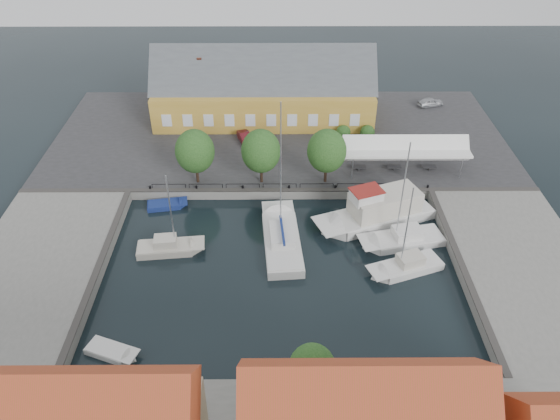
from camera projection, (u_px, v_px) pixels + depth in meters
name	position (u px, v px, depth m)	size (l,w,h in m)	color
ground	(280.00, 261.00, 50.95)	(140.00, 140.00, 0.00)	black
north_quay	(279.00, 138.00, 69.28)	(56.00, 26.00, 1.00)	#2D2D30
west_quay	(36.00, 272.00, 48.94)	(12.00, 24.00, 1.00)	slate
east_quay	(524.00, 270.00, 49.14)	(12.00, 24.00, 1.00)	slate
quay_edge_fittings	(280.00, 221.00, 54.17)	(56.00, 24.72, 0.40)	#383533
warehouse	(259.00, 92.00, 71.29)	(28.56, 14.00, 9.55)	#BB8E2D
tent_canopy	(405.00, 149.00, 60.59)	(14.00, 4.00, 2.83)	white
quay_trees	(261.00, 151.00, 57.79)	(18.20, 4.20, 6.30)	black
car_silver	(431.00, 102.00, 75.31)	(1.43, 3.56, 1.21)	#B3B6BB
car_red	(245.00, 138.00, 66.96)	(1.27, 3.64, 1.20)	#59141B
center_sailboat	(282.00, 240.00, 52.80)	(4.13, 11.38, 14.96)	silver
trawler	(378.00, 213.00, 55.39)	(12.92, 7.99, 5.00)	silver
east_boat_a	(403.00, 241.00, 52.94)	(8.65, 4.42, 11.79)	silver
east_boat_b	(406.00, 268.00, 49.74)	(7.36, 4.60, 9.85)	silver
west_boat_b	(169.00, 249.00, 51.92)	(6.61, 2.84, 9.07)	beige
launch_sw	(112.00, 353.00, 42.09)	(4.47, 2.97, 0.98)	silver
launch_nw	(167.00, 206.00, 57.94)	(4.44, 2.36, 0.88)	navy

